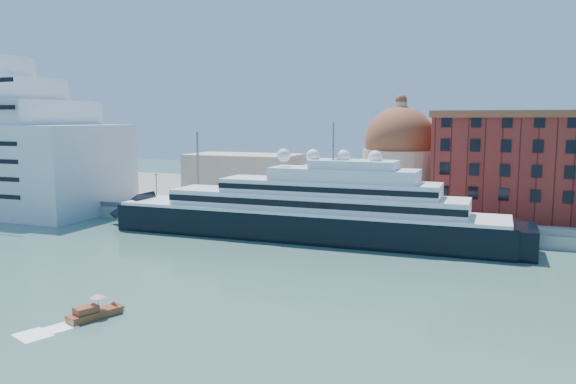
% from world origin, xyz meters
% --- Properties ---
extents(ground, '(400.00, 400.00, 0.00)m').
position_xyz_m(ground, '(0.00, 0.00, 0.00)').
color(ground, '#345951').
rests_on(ground, ground).
extents(quay, '(180.00, 10.00, 2.50)m').
position_xyz_m(quay, '(0.00, 34.00, 1.25)').
color(quay, gray).
rests_on(quay, ground).
extents(land, '(260.00, 72.00, 2.00)m').
position_xyz_m(land, '(0.00, 75.00, 1.00)').
color(land, slate).
rests_on(land, ground).
extents(quay_fence, '(180.00, 0.10, 1.20)m').
position_xyz_m(quay_fence, '(0.00, 29.50, 3.10)').
color(quay_fence, slate).
rests_on(quay_fence, quay).
extents(superyacht, '(88.90, 12.32, 26.57)m').
position_xyz_m(superyacht, '(6.65, 23.00, 4.58)').
color(superyacht, black).
rests_on(superyacht, ground).
extents(service_barge, '(11.82, 6.75, 2.52)m').
position_xyz_m(service_barge, '(-54.86, 20.67, 0.73)').
color(service_barge, white).
rests_on(service_barge, ground).
extents(water_taxi, '(4.28, 6.60, 2.98)m').
position_xyz_m(water_taxi, '(0.60, -28.28, 0.72)').
color(water_taxi, maroon).
rests_on(water_taxi, ground).
extents(warehouse, '(43.00, 19.00, 23.25)m').
position_xyz_m(warehouse, '(52.00, 52.00, 13.79)').
color(warehouse, maroon).
rests_on(warehouse, land).
extents(church, '(66.00, 18.00, 25.50)m').
position_xyz_m(church, '(6.39, 57.72, 10.91)').
color(church, beige).
rests_on(church, land).
extents(lamp_posts, '(120.80, 2.40, 18.00)m').
position_xyz_m(lamp_posts, '(-12.67, 32.27, 9.84)').
color(lamp_posts, slate).
rests_on(lamp_posts, quay).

